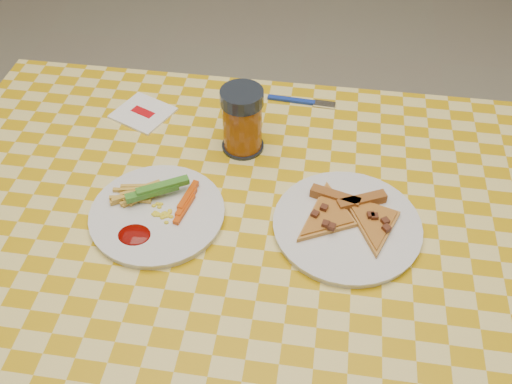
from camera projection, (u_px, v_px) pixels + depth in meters
table at (243, 243)px, 1.11m from camera, size 1.28×0.88×0.76m
plate_left at (157, 215)px, 1.06m from camera, size 0.32×0.32×0.01m
plate_right at (347, 226)px, 1.04m from camera, size 0.30×0.30×0.01m
fries_veggies at (154, 202)px, 1.06m from camera, size 0.18×0.17×0.04m
pizza_slices at (349, 216)px, 1.03m from camera, size 0.25×0.21×0.02m
drink_glass at (242, 121)px, 1.15m from camera, size 0.09×0.09×0.14m
napkin at (143, 113)px, 1.27m from camera, size 0.15×0.14×0.01m
fork at (302, 101)px, 1.30m from camera, size 0.16×0.03×0.01m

